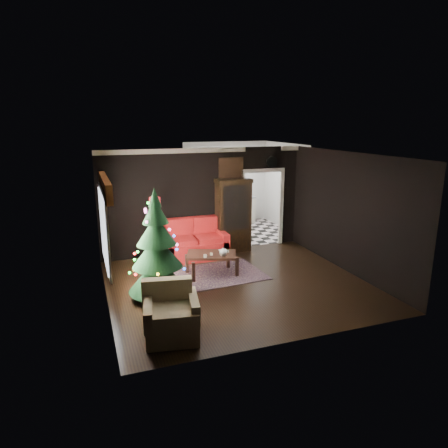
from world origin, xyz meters
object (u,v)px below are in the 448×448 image
object	(u,v)px
floor_lamp	(156,232)
christmas_tree	(157,248)
loveseat	(195,239)
armchair	(171,312)
kitchen_table	(236,224)
wall_clock	(272,162)
curio_cabinet	(233,217)
teapot	(223,252)
coffee_table	(212,264)

from	to	relation	value
floor_lamp	christmas_tree	bearing A→B (deg)	-99.69
loveseat	armchair	size ratio (longest dim) A/B	1.88
loveseat	kitchen_table	size ratio (longest dim) A/B	2.27
wall_clock	kitchen_table	xyz separation A→B (m)	(-0.55, 1.25, -2.00)
curio_cabinet	kitchen_table	bearing A→B (deg)	65.56
christmas_tree	wall_clock	size ratio (longest dim) A/B	7.03
floor_lamp	teapot	xyz separation A→B (m)	(1.25, -1.39, -0.22)
teapot	armchair	bearing A→B (deg)	-127.23
loveseat	floor_lamp	bearing A→B (deg)	-170.16
teapot	wall_clock	distance (m)	3.40
coffee_table	teapot	distance (m)	0.47
loveseat	coffee_table	size ratio (longest dim) A/B	1.52
floor_lamp	coffee_table	world-z (taller)	floor_lamp
loveseat	kitchen_table	world-z (taller)	loveseat
loveseat	christmas_tree	bearing A→B (deg)	-122.20
christmas_tree	armchair	distance (m)	1.71
curio_cabinet	coffee_table	distance (m)	2.00
teapot	kitchen_table	distance (m)	3.59
curio_cabinet	kitchen_table	size ratio (longest dim) A/B	2.53
teapot	kitchen_table	bearing A→B (deg)	63.95
curio_cabinet	armchair	size ratio (longest dim) A/B	2.10
curio_cabinet	floor_lamp	size ratio (longest dim) A/B	1.09
loveseat	kitchen_table	xyz separation A→B (m)	(1.80, 1.65, -0.12)
curio_cabinet	christmas_tree	xyz separation A→B (m)	(-2.51, -2.38, 0.10)
christmas_tree	kitchen_table	distance (m)	4.99
kitchen_table	loveseat	bearing A→B (deg)	-137.49
curio_cabinet	armchair	world-z (taller)	curio_cabinet
curio_cabinet	floor_lamp	world-z (taller)	curio_cabinet
christmas_tree	armchair	xyz separation A→B (m)	(-0.08, -1.61, -0.59)
loveseat	wall_clock	size ratio (longest dim) A/B	5.31
curio_cabinet	floor_lamp	bearing A→B (deg)	-169.63
christmas_tree	wall_clock	xyz separation A→B (m)	(3.71, 2.56, 1.33)
floor_lamp	wall_clock	world-z (taller)	wall_clock
loveseat	curio_cabinet	xyz separation A→B (m)	(1.15, 0.22, 0.45)
loveseat	curio_cabinet	world-z (taller)	curio_cabinet
christmas_tree	wall_clock	bearing A→B (deg)	34.60
coffee_table	floor_lamp	bearing A→B (deg)	133.35
teapot	curio_cabinet	bearing A→B (deg)	62.70
loveseat	curio_cabinet	bearing A→B (deg)	10.83
kitchen_table	armchair	bearing A→B (deg)	-120.90
wall_clock	teapot	bearing A→B (deg)	-137.15
christmas_tree	kitchen_table	bearing A→B (deg)	50.32
loveseat	wall_clock	distance (m)	3.04
loveseat	curio_cabinet	distance (m)	1.25
teapot	wall_clock	world-z (taller)	wall_clock
coffee_table	teapot	xyz separation A→B (m)	(0.19, -0.27, 0.34)
coffee_table	wall_clock	size ratio (longest dim) A/B	3.50
coffee_table	christmas_tree	bearing A→B (deg)	-148.50
teapot	wall_clock	xyz separation A→B (m)	(2.12, 1.97, 1.77)
wall_clock	loveseat	bearing A→B (deg)	-170.34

